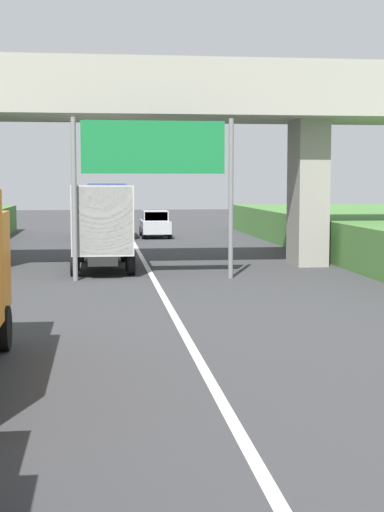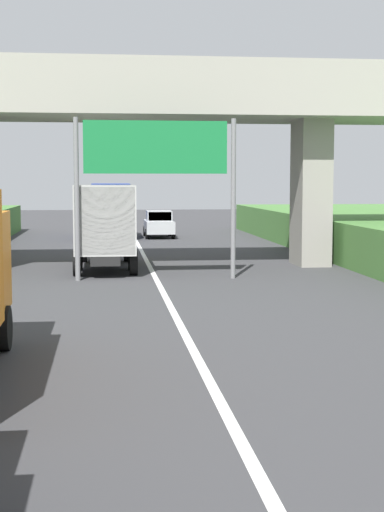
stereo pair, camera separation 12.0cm
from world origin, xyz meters
name	(u,v)px [view 1 (the left image)]	position (x,y,z in m)	size (l,w,h in m)	color
lane_centre_stripe	(160,290)	(0.00, 28.23, 0.00)	(0.20, 96.46, 0.01)	white
overpass_bridge	(146,113)	(0.00, 35.29, 6.38)	(40.00, 4.80, 8.36)	#9E998E
overhead_highway_sign	(153,159)	(0.00, 31.09, 4.38)	(5.88, 0.18, 5.86)	slate
truck_blue	(107,207)	(-1.50, 52.29, 1.93)	(2.44, 7.30, 3.44)	black
truck_yellow	(102,222)	(-1.85, 34.72, 1.93)	(2.44, 7.30, 3.44)	black
car_silver	(155,224)	(1.56, 52.04, 0.86)	(1.86, 4.10, 1.72)	#B2B5B7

